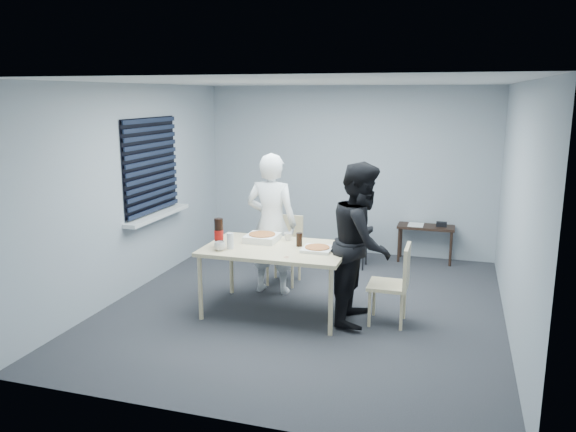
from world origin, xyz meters
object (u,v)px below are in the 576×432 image
(mug_a, at_px, (220,246))
(soda_bottle, at_px, (219,233))
(stool, at_px, (355,239))
(backpack, at_px, (355,218))
(chair_far, at_px, (286,244))
(mug_b, at_px, (288,236))
(person_black, at_px, (362,243))
(side_table, at_px, (426,231))
(person_white, at_px, (272,224))
(dining_table, at_px, (276,252))
(chair_right, at_px, (396,279))

(mug_a, height_order, soda_bottle, soda_bottle)
(stool, relative_size, backpack, 1.16)
(chair_far, relative_size, mug_b, 8.90)
(person_black, bearing_deg, side_table, -12.45)
(backpack, bearing_deg, person_white, -130.57)
(dining_table, distance_m, person_white, 0.73)
(dining_table, relative_size, person_black, 0.90)
(mug_a, bearing_deg, person_black, 14.14)
(dining_table, relative_size, chair_right, 1.80)
(stool, bearing_deg, backpack, -90.00)
(side_table, height_order, soda_bottle, soda_bottle)
(side_table, bearing_deg, chair_right, -93.70)
(person_black, height_order, mug_b, person_black)
(mug_b, bearing_deg, stool, 73.07)
(person_black, height_order, mug_a, person_black)
(chair_far, bearing_deg, side_table, 40.45)
(dining_table, bearing_deg, person_white, 112.69)
(person_white, xyz_separation_m, stool, (0.82, 1.34, -0.48))
(person_white, bearing_deg, soda_bottle, 67.48)
(dining_table, bearing_deg, chair_right, 2.73)
(mug_b, xyz_separation_m, soda_bottle, (-0.66, -0.51, 0.11))
(person_black, height_order, backpack, person_black)
(mug_a, xyz_separation_m, soda_bottle, (-0.07, 0.13, 0.11))
(chair_right, relative_size, mug_a, 7.24)
(person_black, bearing_deg, chair_far, 49.35)
(chair_far, distance_m, person_white, 0.58)
(dining_table, height_order, mug_b, mug_b)
(chair_far, bearing_deg, person_white, -96.31)
(person_white, xyz_separation_m, person_black, (1.23, -0.58, 0.00))
(dining_table, xyz_separation_m, soda_bottle, (-0.62, -0.18, 0.22))
(dining_table, height_order, side_table, dining_table)
(chair_right, height_order, side_table, chair_right)
(side_table, bearing_deg, mug_b, -123.31)
(person_white, height_order, stool, person_white)
(chair_right, height_order, mug_a, chair_right)
(stool, height_order, mug_b, mug_b)
(chair_far, bearing_deg, mug_b, -70.66)
(chair_far, distance_m, side_table, 2.28)
(chair_right, xyz_separation_m, mug_a, (-1.90, -0.37, 0.31))
(chair_far, relative_size, person_black, 0.50)
(person_white, height_order, person_black, same)
(stool, relative_size, mug_a, 4.22)
(chair_far, bearing_deg, dining_table, -78.34)
(soda_bottle, bearing_deg, dining_table, 16.32)
(stool, distance_m, mug_a, 2.58)
(person_white, height_order, mug_a, person_white)
(chair_right, xyz_separation_m, person_black, (-0.39, 0.01, 0.37))
(chair_right, height_order, stool, chair_right)
(mug_b, bearing_deg, backpack, 72.94)
(person_white, relative_size, soda_bottle, 5.37)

